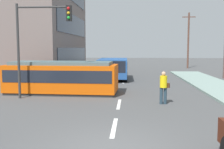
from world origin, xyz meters
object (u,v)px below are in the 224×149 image
object	(u,v)px
city_bus	(113,68)
utility_pole_far	(188,39)
streetcar_tram	(62,77)
pedestrian_crossing	(164,86)
traffic_light_mast	(39,32)

from	to	relation	value
city_bus	utility_pole_far	xyz separation A→B (m)	(9.61, 14.25, 2.97)
city_bus	utility_pole_far	bearing A→B (deg)	56.01
streetcar_tram	pedestrian_crossing	bearing A→B (deg)	-25.66
pedestrian_crossing	traffic_light_mast	size ratio (longest dim) A/B	0.32
streetcar_tram	city_bus	size ratio (longest dim) A/B	1.33
pedestrian_crossing	utility_pole_far	distance (m)	25.61
streetcar_tram	utility_pole_far	bearing A→B (deg)	60.46
pedestrian_crossing	city_bus	bearing A→B (deg)	107.43
streetcar_tram	city_bus	xyz separation A→B (m)	(2.71, 7.49, 0.03)
city_bus	traffic_light_mast	distance (m)	10.30
traffic_light_mast	utility_pole_far	world-z (taller)	utility_pole_far
pedestrian_crossing	utility_pole_far	xyz separation A→B (m)	(6.36, 24.61, 3.10)
city_bus	pedestrian_crossing	world-z (taller)	city_bus
pedestrian_crossing	utility_pole_far	bearing A→B (deg)	75.51
traffic_light_mast	utility_pole_far	bearing A→B (deg)	60.92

